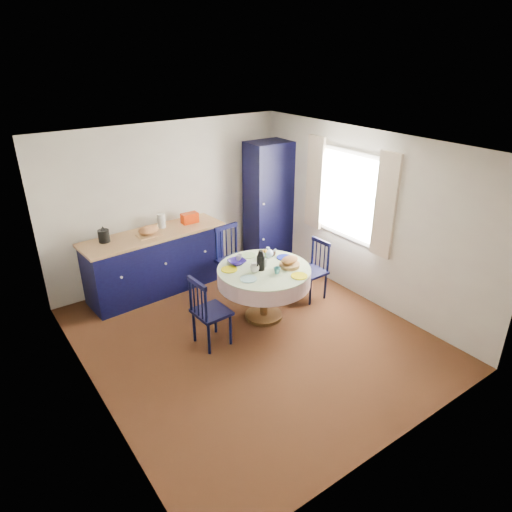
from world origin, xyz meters
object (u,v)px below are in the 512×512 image
(dining_table, at_px, (264,276))
(cobalt_bowl, at_px, (237,262))
(chair_far, at_px, (233,259))
(mug_c, at_px, (272,253))
(mug_a, at_px, (255,269))
(chair_right, at_px, (313,269))
(mug_d, at_px, (239,258))
(kitchen_counter, at_px, (156,261))
(pantry_cabinet, at_px, (269,203))
(chair_left, at_px, (209,311))
(mug_b, at_px, (277,270))

(dining_table, distance_m, cobalt_bowl, 0.43)
(chair_far, xyz_separation_m, mug_c, (0.23, -0.70, 0.29))
(chair_far, relative_size, mug_a, 8.39)
(chair_right, distance_m, cobalt_bowl, 1.25)
(mug_d, bearing_deg, chair_right, -17.94)
(kitchen_counter, distance_m, mug_d, 1.45)
(dining_table, distance_m, mug_c, 0.44)
(kitchen_counter, bearing_deg, mug_d, -62.12)
(dining_table, height_order, mug_d, dining_table)
(dining_table, distance_m, chair_right, 0.96)
(chair_far, xyz_separation_m, mug_a, (-0.26, -0.96, 0.29))
(mug_c, xyz_separation_m, mug_d, (-0.47, 0.15, 0.00))
(pantry_cabinet, bearing_deg, chair_far, -150.13)
(dining_table, xyz_separation_m, chair_left, (-0.95, -0.11, -0.16))
(chair_far, bearing_deg, cobalt_bowl, -122.36)
(chair_left, distance_m, mug_b, 1.05)
(mug_a, bearing_deg, chair_far, 74.61)
(mug_a, distance_m, mug_d, 0.41)
(mug_c, xyz_separation_m, cobalt_bowl, (-0.55, 0.07, -0.01))
(dining_table, relative_size, mug_a, 10.33)
(mug_d, height_order, cobalt_bowl, mug_d)
(dining_table, height_order, cobalt_bowl, dining_table)
(cobalt_bowl, bearing_deg, kitchen_counter, 117.22)
(mug_d, bearing_deg, dining_table, -69.04)
(mug_b, bearing_deg, pantry_cabinet, 56.13)
(pantry_cabinet, height_order, mug_d, pantry_cabinet)
(chair_left, height_order, mug_d, chair_left)
(chair_left, bearing_deg, chair_right, -88.11)
(chair_far, relative_size, mug_b, 11.38)
(dining_table, relative_size, mug_b, 14.01)
(chair_far, bearing_deg, mug_a, -110.16)
(mug_c, distance_m, cobalt_bowl, 0.56)
(chair_left, relative_size, mug_c, 8.75)
(pantry_cabinet, distance_m, mug_c, 1.60)
(mug_d, xyz_separation_m, cobalt_bowl, (-0.08, -0.07, -0.02))
(dining_table, height_order, chair_left, dining_table)
(pantry_cabinet, bearing_deg, cobalt_bowl, -138.11)
(chair_far, xyz_separation_m, chair_right, (0.85, -0.90, -0.06))
(pantry_cabinet, height_order, chair_right, pantry_cabinet)
(chair_far, bearing_deg, dining_table, -100.31)
(mug_c, bearing_deg, mug_d, 162.67)
(mug_a, relative_size, mug_c, 1.12)
(kitchen_counter, distance_m, mug_a, 1.79)
(mug_a, bearing_deg, pantry_cabinet, 48.09)
(pantry_cabinet, height_order, mug_c, pantry_cabinet)
(pantry_cabinet, relative_size, dining_table, 1.64)
(cobalt_bowl, bearing_deg, mug_d, 41.49)
(chair_far, distance_m, mug_c, 0.79)
(pantry_cabinet, relative_size, chair_left, 2.17)
(kitchen_counter, xyz_separation_m, pantry_cabinet, (2.12, -0.05, 0.55))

